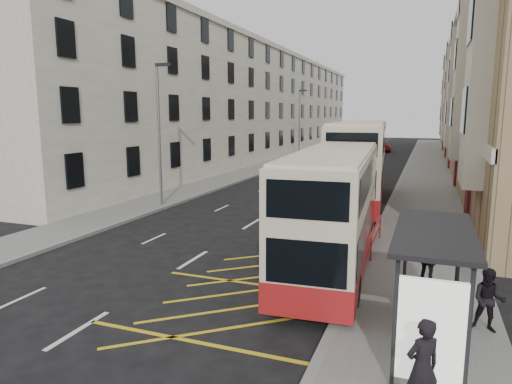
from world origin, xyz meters
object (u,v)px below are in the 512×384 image
at_px(car_dark, 351,143).
at_px(street_lamp_far, 300,120).
at_px(bus_shelter, 440,268).
at_px(car_silver, 354,145).
at_px(pedestrian_far, 429,258).
at_px(car_red, 384,147).
at_px(pedestrian_mid, 489,300).
at_px(double_decker_rear, 359,163).
at_px(street_lamp_near, 160,127).
at_px(double_decker_front, 334,208).
at_px(white_van, 333,154).
at_px(pedestrian_near, 422,368).

bearing_deg(car_dark, street_lamp_far, -116.64).
distance_m(bus_shelter, car_silver, 61.35).
height_order(bus_shelter, car_dark, bus_shelter).
height_order(pedestrian_far, car_red, pedestrian_far).
distance_m(pedestrian_mid, car_dark, 65.22).
bearing_deg(double_decker_rear, car_silver, 94.50).
height_order(street_lamp_near, double_decker_front, street_lamp_near).
relative_size(street_lamp_far, car_red, 1.66).
bearing_deg(double_decker_rear, street_lamp_near, -158.95).
bearing_deg(street_lamp_near, pedestrian_far, -29.25).
relative_size(street_lamp_near, car_red, 1.66).
height_order(bus_shelter, car_red, bus_shelter).
xyz_separation_m(double_decker_front, car_red, (-3.07, 52.79, -1.41)).
distance_m(street_lamp_near, white_van, 31.04).
relative_size(street_lamp_far, car_silver, 1.76).
bearing_deg(bus_shelter, street_lamp_far, 109.12).
height_order(pedestrian_near, pedestrian_mid, pedestrian_near).
relative_size(white_van, car_dark, 1.38).
xyz_separation_m(car_silver, car_dark, (-1.27, 5.11, -0.13)).
bearing_deg(car_dark, pedestrian_near, -100.50).
height_order(bus_shelter, street_lamp_far, street_lamp_far).
bearing_deg(street_lamp_far, pedestrian_far, -69.14).
height_order(double_decker_rear, car_dark, double_decker_rear).
bearing_deg(pedestrian_far, car_red, -57.58).
height_order(street_lamp_near, white_van, street_lamp_near).
bearing_deg(pedestrian_near, car_silver, -116.94).
bearing_deg(pedestrian_far, street_lamp_far, -43.32).
relative_size(pedestrian_far, car_dark, 0.45).
bearing_deg(bus_shelter, double_decker_front, 121.41).
xyz_separation_m(street_lamp_near, car_silver, (3.75, 47.96, -3.86)).
height_order(street_lamp_far, white_van, street_lamp_far).
distance_m(pedestrian_near, car_red, 60.84).
height_order(bus_shelter, pedestrian_mid, bus_shelter).
height_order(street_lamp_far, car_red, street_lamp_far).
bearing_deg(pedestrian_near, pedestrian_far, -127.42).
relative_size(pedestrian_far, car_silver, 0.39).
bearing_deg(double_decker_front, double_decker_rear, 90.27).
bearing_deg(white_van, double_decker_rear, -81.34).
distance_m(bus_shelter, double_decker_front, 6.42).
xyz_separation_m(bus_shelter, car_dark, (-12.22, 65.47, -1.49)).
bearing_deg(pedestrian_far, pedestrian_mid, 143.36).
xyz_separation_m(pedestrian_far, car_silver, (-10.78, 56.10, -0.26)).
bearing_deg(car_silver, car_dark, 100.90).
xyz_separation_m(pedestrian_near, pedestrian_far, (0.09, 6.52, -0.01)).
bearing_deg(bus_shelter, car_silver, 100.28).
distance_m(pedestrian_mid, white_van, 42.99).
bearing_deg(double_decker_rear, bus_shelter, -80.89).
height_order(pedestrian_mid, car_dark, pedestrian_mid).
relative_size(bus_shelter, car_silver, 0.93).
relative_size(pedestrian_mid, white_van, 0.29).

